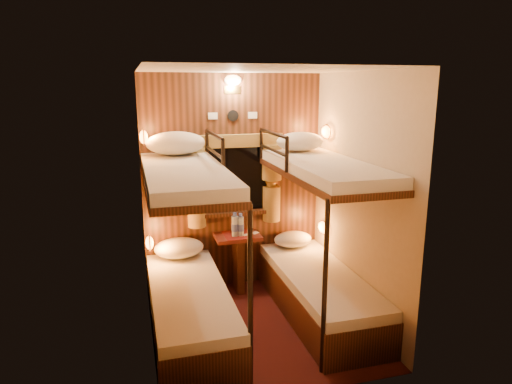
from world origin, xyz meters
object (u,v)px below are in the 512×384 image
object	(u,v)px
table	(238,255)
bottle_right	(235,226)
bunk_left	(189,277)
bottle_left	(241,226)
bunk_right	(319,262)

from	to	relation	value
table	bottle_right	distance (m)	0.35
bunk_left	bottle_left	bearing A→B (deg)	47.66
bunk_left	bottle_right	world-z (taller)	bunk_left
bunk_left	bottle_left	xyz separation A→B (m)	(0.67, 0.74, 0.20)
bunk_right	bottle_left	xyz separation A→B (m)	(-0.62, 0.74, 0.20)
bunk_left	bunk_right	size ratio (longest dim) A/B	1.00
bunk_left	table	size ratio (longest dim) A/B	2.90
bunk_right	bottle_left	distance (m)	0.99
bottle_left	bunk_right	bearing A→B (deg)	-49.86
bunk_right	table	size ratio (longest dim) A/B	2.90
bunk_left	bunk_right	distance (m)	1.30
bunk_right	bottle_right	size ratio (longest dim) A/B	7.08
bottle_left	bottle_right	bearing A→B (deg)	174.84
bunk_right	bottle_right	bearing A→B (deg)	132.65
bottle_left	bottle_right	distance (m)	0.06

